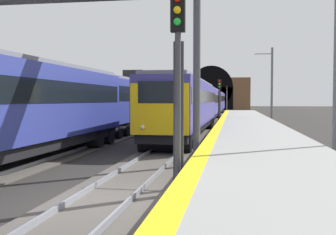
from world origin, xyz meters
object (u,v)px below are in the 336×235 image
Objects in this scene: railway_signal_mid at (219,97)px; catenary_mast_far at (272,86)px; train_adjacent_platform at (96,103)px; train_main_approaching at (207,102)px; overhead_signal_gantry at (87,24)px; railway_signal_near at (178,74)px; railway_signal_far at (227,97)px; catenary_mast_near at (335,70)px.

catenary_mast_far reaches higher than railway_signal_mid.
train_adjacent_platform is at bearing 144.61° from catenary_mast_far.
overhead_signal_gantry is at bearing -3.83° from train_main_approaching.
railway_signal_near is 0.71× the size of catenary_mast_far.
catenary_mast_far is (-8.94, -6.90, 1.66)m from train_main_approaching.
railway_signal_near is at bearing 170.38° from catenary_mast_far.
railway_signal_mid is 0.85× the size of railway_signal_far.
train_main_approaching is at bearing -4.29° from overhead_signal_gantry.
catenary_mast_far reaches higher than overhead_signal_gantry.
railway_signal_near is (-39.23, -1.77, 0.99)m from train_main_approaching.
catenary_mast_near reaches higher than railway_signal_far.
overhead_signal_gantry reaches higher than railway_signal_mid.
overhead_signal_gantry is 27.12m from catenary_mast_far.
railway_signal_far is 73.89m from catenary_mast_near.
catenary_mast_far is at bearing 70.46° from railway_signal_mid.
catenary_mast_near is (4.97, -5.11, 0.42)m from railway_signal_near.
railway_signal_near is 0.76× the size of catenary_mast_near.
railway_signal_near reaches higher than railway_signal_mid.
railway_signal_far is 0.78× the size of catenary_mast_near.
catenary_mast_near is (-8.37, -12.01, 1.28)m from train_adjacent_platform.
catenary_mast_near is at bearing 179.94° from catenary_mast_far.
train_main_approaching is 8.25× the size of catenary_mast_far.
train_main_approaching is 13.35× the size of railway_signal_mid.
railway_signal_near is 7.14m from catenary_mast_near.
catenary_mast_far reaches higher than catenary_mast_near.
train_adjacent_platform is at bearing -20.21° from railway_signal_mid.
railway_signal_mid is (18.77, -6.91, 0.48)m from train_adjacent_platform.
railway_signal_near is 0.97× the size of railway_signal_far.
railway_signal_mid is at bearing 14.39° from train_main_approaching.
catenary_mast_far reaches higher than railway_signal_near.
train_adjacent_platform is 65.71m from railway_signal_far.
catenary_mast_far is (-1.82, -5.13, 1.04)m from railway_signal_mid.
catenary_mast_near is at bearing 56.47° from train_adjacent_platform.
railway_signal_mid reaches higher than train_main_approaching.
overhead_signal_gantry is at bearing -138.69° from railway_signal_near.
overhead_signal_gantry is at bearing 90.24° from catenary_mast_near.
catenary_mast_near is (-34.25, -6.87, 1.42)m from train_main_approaching.
railway_signal_near is at bearing 3.03° from train_main_approaching.
railway_signal_mid is 5.54m from catenary_mast_far.
railway_signal_near is at bearing 0.00° from railway_signal_far.
railway_signal_mid is 27.62m from catenary_mast_near.
catenary_mast_far is (25.31, -0.03, 0.24)m from catenary_mast_near.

